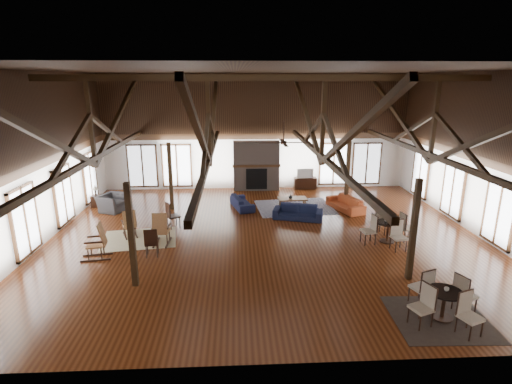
{
  "coord_description": "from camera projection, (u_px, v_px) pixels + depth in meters",
  "views": [
    {
      "loc": [
        -1.07,
        -13.97,
        5.7
      ],
      "look_at": [
        -0.3,
        1.0,
        1.46
      ],
      "focal_mm": 28.0,
      "sensor_mm": 36.0,
      "label": 1
    }
  ],
  "objects": [
    {
      "name": "floor",
      "position": [
        265.0,
        236.0,
        15.03
      ],
      "size": [
        16.0,
        16.0,
        0.0
      ],
      "primitive_type": "plane",
      "color": "#602E14",
      "rests_on": "ground"
    },
    {
      "name": "ceiling",
      "position": [
        267.0,
        70.0,
        13.4
      ],
      "size": [
        16.0,
        14.0,
        0.02
      ],
      "primitive_type": "cube",
      "color": "black",
      "rests_on": "wall_back"
    },
    {
      "name": "wall_back",
      "position": [
        256.0,
        133.0,
        20.94
      ],
      "size": [
        16.0,
        0.02,
        6.0
      ],
      "primitive_type": "cube",
      "color": "white",
      "rests_on": "floor"
    },
    {
      "name": "wall_front",
      "position": [
        294.0,
        229.0,
        7.49
      ],
      "size": [
        16.0,
        0.02,
        6.0
      ],
      "primitive_type": "cube",
      "color": "white",
      "rests_on": "floor"
    },
    {
      "name": "wall_left",
      "position": [
        36.0,
        160.0,
        13.82
      ],
      "size": [
        0.02,
        14.0,
        6.0
      ],
      "primitive_type": "cube",
      "color": "white",
      "rests_on": "floor"
    },
    {
      "name": "wall_right",
      "position": [
        483.0,
        156.0,
        14.61
      ],
      "size": [
        0.02,
        14.0,
        6.0
      ],
      "primitive_type": "cube",
      "color": "white",
      "rests_on": "floor"
    },
    {
      "name": "roof_truss",
      "position": [
        266.0,
        129.0,
        13.93
      ],
      "size": [
        15.6,
        14.07,
        3.14
      ],
      "color": "black",
      "rests_on": "wall_back"
    },
    {
      "name": "post_grid",
      "position": [
        266.0,
        198.0,
        14.62
      ],
      "size": [
        8.16,
        7.16,
        3.05
      ],
      "color": "black",
      "rests_on": "floor"
    },
    {
      "name": "fireplace",
      "position": [
        256.0,
        166.0,
        21.09
      ],
      "size": [
        2.5,
        0.69,
        2.6
      ],
      "color": "#716056",
      "rests_on": "floor"
    },
    {
      "name": "ceiling_fan",
      "position": [
        284.0,
        142.0,
        13.08
      ],
      "size": [
        1.6,
        1.6,
        0.75
      ],
      "color": "black",
      "rests_on": "roof_truss"
    },
    {
      "name": "sofa_navy_front",
      "position": [
        298.0,
        212.0,
        16.83
      ],
      "size": [
        2.18,
        1.34,
        0.6
      ],
      "primitive_type": "imported",
      "rotation": [
        0.0,
        0.0,
        -0.28
      ],
      "color": "#141A37",
      "rests_on": "floor"
    },
    {
      "name": "sofa_navy_left",
      "position": [
        242.0,
        202.0,
        18.29
      ],
      "size": [
        1.94,
        1.16,
        0.53
      ],
      "primitive_type": "imported",
      "rotation": [
        0.0,
        0.0,
        1.83
      ],
      "color": "#141939",
      "rests_on": "floor"
    },
    {
      "name": "sofa_orange",
      "position": [
        345.0,
        203.0,
        18.02
      ],
      "size": [
        2.18,
        1.43,
        0.59
      ],
      "primitive_type": "imported",
      "rotation": [
        0.0,
        0.0,
        -1.23
      ],
      "color": "#B74B23",
      "rests_on": "floor"
    },
    {
      "name": "coffee_table",
      "position": [
        292.0,
        199.0,
        18.15
      ],
      "size": [
        1.34,
        0.74,
        0.5
      ],
      "rotation": [
        0.0,
        0.0,
        0.07
      ],
      "color": "brown",
      "rests_on": "floor"
    },
    {
      "name": "vase",
      "position": [
        290.0,
        196.0,
        18.05
      ],
      "size": [
        0.18,
        0.18,
        0.18
      ],
      "primitive_type": "imported",
      "rotation": [
        0.0,
        0.0,
        0.03
      ],
      "color": "#B2B2B2",
      "rests_on": "coffee_table"
    },
    {
      "name": "armchair",
      "position": [
        113.0,
        203.0,
        17.85
      ],
      "size": [
        1.45,
        1.37,
        0.75
      ],
      "primitive_type": "imported",
      "rotation": [
        0.0,
        0.0,
        1.19
      ],
      "color": "#302F32",
      "rests_on": "floor"
    },
    {
      "name": "side_table_lamp",
      "position": [
        96.0,
        198.0,
        18.45
      ],
      "size": [
        0.41,
        0.41,
        1.04
      ],
      "color": "black",
      "rests_on": "floor"
    },
    {
      "name": "rocking_chair_a",
      "position": [
        130.0,
        224.0,
        14.88
      ],
      "size": [
        0.72,
        0.92,
        1.05
      ],
      "rotation": [
        0.0,
        0.0,
        0.41
      ],
      "color": "#9E693C",
      "rests_on": "floor"
    },
    {
      "name": "rocking_chair_b",
      "position": [
        161.0,
        230.0,
        14.13
      ],
      "size": [
        0.56,
        0.96,
        1.21
      ],
      "rotation": [
        0.0,
        0.0,
        -0.05
      ],
      "color": "#9E693C",
      "rests_on": "floor"
    },
    {
      "name": "rocking_chair_c",
      "position": [
        99.0,
        242.0,
        13.06
      ],
      "size": [
        1.01,
        0.64,
        1.23
      ],
      "rotation": [
        0.0,
        0.0,
        1.72
      ],
      "color": "#9E693C",
      "rests_on": "floor"
    },
    {
      "name": "side_chair_a",
      "position": [
        171.0,
        213.0,
        15.69
      ],
      "size": [
        0.62,
        0.62,
        1.07
      ],
      "rotation": [
        0.0,
        0.0,
        -1.05
      ],
      "color": "black",
      "rests_on": "floor"
    },
    {
      "name": "side_chair_b",
      "position": [
        151.0,
        241.0,
        13.13
      ],
      "size": [
        0.47,
        0.47,
        1.01
      ],
      "rotation": [
        0.0,
        0.0,
        0.11
      ],
      "color": "black",
      "rests_on": "floor"
    },
    {
      "name": "cafe_table_near",
      "position": [
        444.0,
        299.0,
        9.76
      ],
      "size": [
        2.0,
        2.0,
        1.03
      ],
      "rotation": [
        0.0,
        0.0,
        0.37
      ],
      "color": "black",
      "rests_on": "floor"
    },
    {
      "name": "cafe_table_far",
      "position": [
        388.0,
        228.0,
        14.39
      ],
      "size": [
        2.04,
        2.04,
        1.05
      ],
      "rotation": [
        0.0,
        0.0,
        0.13
      ],
      "color": "black",
      "rests_on": "floor"
    },
    {
      "name": "cup_near",
      "position": [
        447.0,
        289.0,
        9.7
      ],
      "size": [
        0.13,
        0.13,
        0.09
      ],
      "primitive_type": "imported",
      "rotation": [
        0.0,
        0.0,
        -0.1
      ],
      "color": "#B2B2B2",
      "rests_on": "cafe_table_near"
    },
    {
      "name": "cup_far",
      "position": [
        386.0,
        220.0,
        14.4
      ],
      "size": [
        0.15,
        0.15,
        0.11
      ],
      "primitive_type": "imported",
      "rotation": [
        0.0,
        0.0,
        0.11
      ],
      "color": "#B2B2B2",
      "rests_on": "cafe_table_far"
    },
    {
      "name": "tv_console",
      "position": [
        305.0,
        183.0,
        21.57
      ],
      "size": [
        1.18,
        0.44,
        0.59
      ],
      "primitive_type": "cube",
      "color": "black",
      "rests_on": "floor"
    },
    {
      "name": "television",
      "position": [
        305.0,
        173.0,
        21.42
      ],
      "size": [
        0.89,
        0.2,
        0.51
      ],
      "primitive_type": "imported",
      "rotation": [
        0.0,
        0.0,
        0.1
      ],
      "color": "#B2B2B2",
      "rests_on": "tv_console"
    },
    {
      "name": "rug_tan",
      "position": [
        140.0,
        239.0,
        14.78
      ],
      "size": [
        2.88,
        2.41,
        0.01
      ],
      "primitive_type": "cube",
      "rotation": [
        0.0,
        0.0,
        0.14
      ],
      "color": "tan",
      "rests_on": "floor"
    },
    {
      "name": "rug_navy",
      "position": [
        295.0,
        207.0,
        18.44
      ],
      "size": [
        3.66,
        2.89,
        0.01
      ],
      "primitive_type": "cube",
      "rotation": [
        0.0,
        0.0,
        0.1
      ],
      "color": "#1A1B4A",
      "rests_on": "floor"
    },
    {
      "name": "rug_dark",
      "position": [
        439.0,
        318.0,
        9.86
      ],
      "size": [
        2.38,
        2.18,
        0.01
      ],
      "primitive_type": "cube",
      "rotation": [
        0.0,
        0.0,
        -0.04
      ],
      "color": "black",
      "rests_on": "floor"
    }
  ]
}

